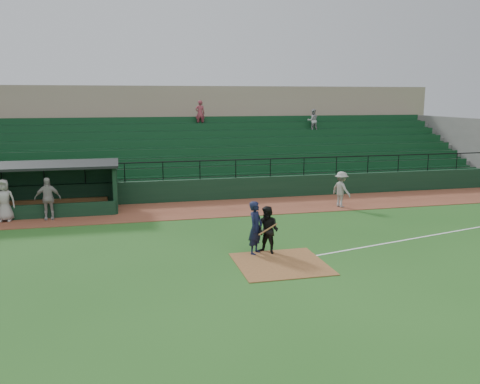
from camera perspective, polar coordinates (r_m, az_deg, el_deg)
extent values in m
plane|color=#21531B|center=(18.23, 3.68, -7.19)|extent=(90.00, 90.00, 0.00)
cube|color=brown|center=(25.71, -1.55, -1.82)|extent=(40.00, 4.00, 0.03)
cube|color=brown|center=(17.32, 4.66, -8.13)|extent=(3.00, 3.00, 0.03)
cube|color=white|center=(22.80, 22.40, -4.31)|extent=(17.49, 4.44, 0.01)
cube|color=black|center=(27.71, -2.50, 0.33)|extent=(36.00, 0.35, 1.20)
cylinder|color=black|center=(27.47, -2.53, 3.61)|extent=(36.00, 0.06, 0.06)
cube|color=#61615D|center=(32.31, -4.17, 3.95)|extent=(36.00, 9.00, 3.60)
cube|color=#103C1E|center=(31.77, -4.04, 4.65)|extent=(34.56, 8.00, 4.05)
cube|color=#61615D|center=(39.42, 22.69, 4.82)|extent=(0.35, 9.50, 4.20)
cube|color=gray|center=(38.59, -5.78, 7.12)|extent=(38.00, 3.00, 6.40)
cube|color=#61615D|center=(36.58, -5.37, 7.71)|extent=(36.00, 2.00, 0.20)
imported|color=#A2A2A2|center=(36.04, 8.27, 8.02)|extent=(0.79, 0.62, 1.63)
imported|color=#913540|center=(34.90, -4.56, 8.89)|extent=(0.65, 0.43, 1.80)
cube|color=black|center=(27.72, -22.80, 0.64)|extent=(8.50, 0.20, 2.30)
cube|color=black|center=(26.05, -14.00, 0.57)|extent=(0.20, 2.60, 2.30)
cube|color=black|center=(26.28, -23.43, 2.76)|extent=(8.90, 3.20, 0.12)
cube|color=olive|center=(27.49, -22.79, -1.34)|extent=(7.65, 0.40, 0.50)
cube|color=black|center=(25.30, -23.60, -2.16)|extent=(8.50, 0.12, 0.70)
imported|color=black|center=(18.09, 1.78, -4.10)|extent=(0.81, 0.85, 1.95)
cylinder|color=olive|center=(18.02, 3.18, -4.26)|extent=(0.79, 0.34, 0.35)
imported|color=black|center=(18.18, 3.20, -4.36)|extent=(1.07, 1.07, 1.75)
imported|color=gray|center=(26.23, 11.45, 0.30)|extent=(1.04, 1.35, 1.84)
imported|color=#A39D98|center=(24.71, -21.02, -0.69)|extent=(1.18, 0.54, 1.97)
imported|color=#9D9993|center=(25.13, -25.24, -0.86)|extent=(0.97, 0.65, 1.94)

